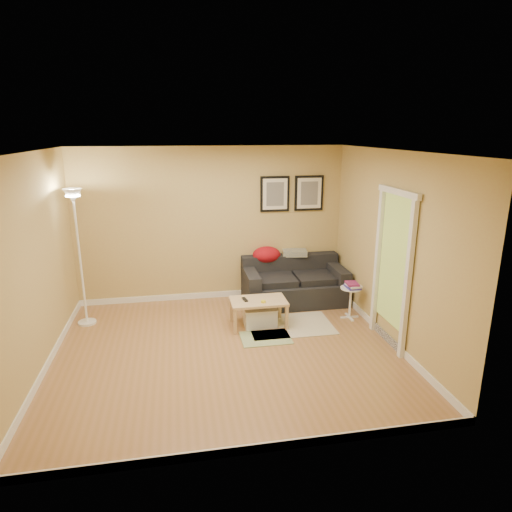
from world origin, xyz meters
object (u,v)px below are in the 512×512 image
coffee_table (258,313)px  floor_lamp (80,262)px  sofa (294,281)px  storage_bin (260,317)px  book_stack (353,285)px  side_table (350,303)px

coffee_table → floor_lamp: 2.73m
sofa → storage_bin: size_ratio=3.48×
book_stack → storage_bin: bearing=-177.6°
storage_bin → side_table: size_ratio=0.97×
side_table → book_stack: (0.02, -0.01, 0.29)m
storage_bin → book_stack: size_ratio=1.87×
sofa → side_table: bearing=-49.8°
storage_bin → coffee_table: bearing=158.0°
side_table → storage_bin: bearing=-178.5°
sofa → coffee_table: (-0.78, -0.83, -0.17)m
storage_bin → book_stack: bearing=1.0°
sofa → book_stack: 1.09m
coffee_table → storage_bin: 0.06m
sofa → floor_lamp: (-3.34, -0.28, 0.60)m
sofa → storage_bin: sofa is taller
side_table → floor_lamp: floor_lamp is taller
storage_bin → book_stack: book_stack is taller
coffee_table → side_table: size_ratio=1.64×
coffee_table → storage_bin: (0.02, -0.01, -0.06)m
sofa → side_table: size_ratio=3.37×
coffee_table → book_stack: book_stack is taller
coffee_table → floor_lamp: bearing=151.7°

